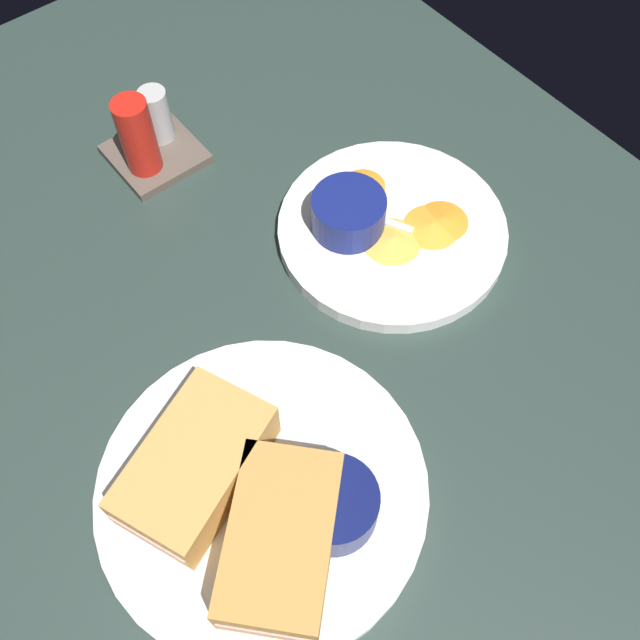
{
  "coord_description": "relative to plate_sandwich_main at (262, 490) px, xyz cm",
  "views": [
    {
      "loc": [
        -6.06,
        -29.73,
        58.69
      ],
      "look_at": [
        14.44,
        -4.07,
        3.0
      ],
      "focal_mm": 40.77,
      "sensor_mm": 36.0,
      "label": 1
    }
  ],
  "objects": [
    {
      "name": "ramekin_light_gravy",
      "position": [
        22.34,
        16.06,
        2.83
      ],
      "size": [
        7.27,
        7.27,
        3.77
      ],
      "color": "navy",
      "rests_on": "plate_chips_companion"
    },
    {
      "name": "spoon_by_gravy_ramekin",
      "position": [
        23.57,
        17.55,
        1.16
      ],
      "size": [
        5.78,
        9.47,
        0.8
      ],
      "color": "silver",
      "rests_on": "plate_chips_companion"
    },
    {
      "name": "sandwich_half_near",
      "position": [
        -3.33,
        3.89,
        3.2
      ],
      "size": [
        14.93,
        12.01,
        4.8
      ],
      "color": "tan",
      "rests_on": "plate_sandwich_main"
    },
    {
      "name": "sandwich_half_far",
      "position": [
        -1.7,
        -4.83,
        3.2
      ],
      "size": [
        14.71,
        14.4,
        4.8
      ],
      "color": "#C68C42",
      "rests_on": "plate_sandwich_main"
    },
    {
      "name": "spoon_by_dark_ramekin",
      "position": [
        -1.14,
        -1.65,
        1.16
      ],
      "size": [
        8.59,
        7.38,
        0.8
      ],
      "color": "silver",
      "rests_on": "plate_sandwich_main"
    },
    {
      "name": "plate_sandwich_main",
      "position": [
        0.0,
        0.0,
        0.0
      ],
      "size": [
        26.96,
        26.96,
        1.6
      ],
      "primitive_type": "cylinder",
      "color": "white",
      "rests_on": "ground_plane"
    },
    {
      "name": "ground_plane",
      "position": [
        -1.56,
        12.68,
        -2.3
      ],
      "size": [
        110.0,
        110.0,
        3.0
      ],
      "primitive_type": "cube",
      "color": "#283833"
    },
    {
      "name": "condiment_caddy",
      "position": [
        12.49,
        36.81,
        2.61
      ],
      "size": [
        9.0,
        9.0,
        9.5
      ],
      "color": "brown",
      "rests_on": "ground_plane"
    },
    {
      "name": "ramekin_dark_sauce",
      "position": [
        3.18,
        -5.17,
        2.96
      ],
      "size": [
        7.02,
        7.02,
        4.03
      ],
      "color": "#0C144C",
      "rests_on": "plate_sandwich_main"
    },
    {
      "name": "plantain_chip_scatter",
      "position": [
        26.09,
        13.74,
        1.1
      ],
      "size": [
        14.61,
        15.37,
        0.6
      ],
      "color": "gold",
      "rests_on": "plate_chips_companion"
    },
    {
      "name": "plate_chips_companion",
      "position": [
        25.76,
        13.21,
        0.0
      ],
      "size": [
        22.8,
        22.8,
        1.6
      ],
      "primitive_type": "cylinder",
      "color": "white",
      "rests_on": "ground_plane"
    }
  ]
}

